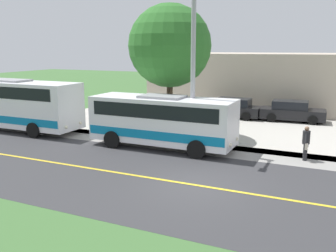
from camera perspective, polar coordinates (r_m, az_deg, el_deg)
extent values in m
plane|color=#3D6633|center=(14.41, 4.15, -9.01)|extent=(120.00, 120.00, 0.00)
cube|color=#333335|center=(14.41, 4.15, -9.00)|extent=(8.00, 100.00, 0.01)
cube|color=gray|center=(19.14, 9.61, -3.84)|extent=(2.40, 100.00, 0.01)
cube|color=#B2ADA3|center=(25.62, 20.35, -0.43)|extent=(14.00, 36.00, 0.01)
cube|color=gold|center=(14.41, 4.15, -8.98)|extent=(0.16, 100.00, 0.00)
cube|color=white|center=(19.30, -0.88, 0.99)|extent=(2.35, 7.54, 2.28)
cube|color=#0C72A5|center=(19.42, -0.87, -0.71)|extent=(2.39, 7.39, 0.44)
cube|color=black|center=(19.20, -0.88, 2.72)|extent=(2.39, 6.79, 0.70)
cube|color=gray|center=(19.11, -0.89, 4.53)|extent=(1.41, 2.26, 0.12)
cylinder|color=black|center=(19.76, 6.75, -1.92)|extent=(0.25, 0.90, 0.90)
cylinder|color=black|center=(17.60, 4.38, -3.59)|extent=(0.25, 0.90, 0.90)
cylinder|color=black|center=(21.60, -5.14, -0.69)|extent=(0.25, 0.90, 0.90)
cylinder|color=black|center=(19.64, -8.53, -2.05)|extent=(0.25, 0.90, 0.90)
sphere|color=#F2EACC|center=(18.82, 10.48, -1.95)|extent=(0.20, 0.20, 0.20)
sphere|color=#F2EACC|center=(17.61, 9.44, -2.87)|extent=(0.20, 0.20, 0.20)
cube|color=white|center=(25.80, -23.20, 3.30)|extent=(2.39, 10.05, 2.73)
cube|color=#0C72A5|center=(25.92, -23.05, 1.52)|extent=(2.43, 9.85, 0.44)
cube|color=black|center=(25.70, -23.35, 5.10)|extent=(2.43, 9.05, 0.70)
cube|color=gray|center=(25.65, -23.46, 6.45)|extent=(1.44, 3.02, 0.12)
cylinder|color=black|center=(24.69, -16.02, 0.47)|extent=(0.25, 0.90, 0.90)
cylinder|color=black|center=(22.97, -19.87, -0.61)|extent=(0.25, 0.90, 0.90)
sphere|color=#F2EACC|center=(23.03, -13.26, 0.46)|extent=(0.20, 0.20, 0.20)
sphere|color=#F2EACC|center=(22.03, -15.34, -0.16)|extent=(0.20, 0.20, 0.20)
cylinder|color=#262628|center=(18.60, 20.26, -3.65)|extent=(0.18, 0.18, 0.78)
cylinder|color=#262628|center=(18.41, 20.21, -3.81)|extent=(0.18, 0.18, 0.78)
cylinder|color=#262628|center=(18.34, 20.39, -1.63)|extent=(0.34, 0.34, 0.61)
sphere|color=#8C664C|center=(18.26, 20.49, -0.38)|extent=(0.21, 0.21, 0.21)
cylinder|color=#262628|center=(18.51, 20.45, -1.42)|extent=(0.27, 0.10, 0.56)
cube|color=white|center=(18.68, 20.53, -2.59)|extent=(0.20, 0.12, 0.28)
cylinder|color=#262628|center=(18.16, 20.36, -1.66)|extent=(0.27, 0.10, 0.56)
cube|color=beige|center=(18.17, 20.40, -2.97)|extent=(0.20, 0.12, 0.28)
cylinder|color=#9E9EA3|center=(18.89, 3.85, 8.92)|extent=(0.24, 0.24, 8.33)
cube|color=black|center=(28.39, 9.58, 2.38)|extent=(1.81, 4.40, 0.70)
cube|color=black|center=(28.25, 10.02, 3.62)|extent=(1.54, 2.42, 0.57)
cylinder|color=black|center=(27.96, 6.38, 1.89)|extent=(0.22, 0.64, 0.64)
cylinder|color=black|center=(29.65, 7.48, 2.43)|extent=(0.22, 0.64, 0.64)
cylinder|color=black|center=(27.25, 11.83, 1.44)|extent=(0.22, 0.64, 0.64)
cylinder|color=black|center=(28.98, 12.64, 2.02)|extent=(0.22, 0.64, 0.64)
cube|color=black|center=(27.97, 18.52, 1.78)|extent=(2.06, 4.50, 0.70)
cube|color=black|center=(27.88, 18.19, 3.10)|extent=(1.67, 2.51, 0.57)
cylinder|color=black|center=(28.87, 21.28, 1.46)|extent=(0.26, 0.65, 0.64)
cylinder|color=black|center=(27.10, 21.26, 0.83)|extent=(0.26, 0.65, 0.64)
cylinder|color=black|center=(28.98, 15.89, 1.85)|extent=(0.26, 0.65, 0.64)
cylinder|color=black|center=(27.21, 15.52, 1.25)|extent=(0.26, 0.65, 0.64)
cylinder|color=#4C3826|center=(22.25, 0.27, 3.06)|extent=(0.36, 0.36, 3.45)
sphere|color=#2D6B28|center=(21.99, 0.27, 12.18)|extent=(4.80, 4.80, 4.80)
cube|color=#B7A893|center=(34.34, 18.70, 6.57)|extent=(10.00, 23.59, 4.67)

